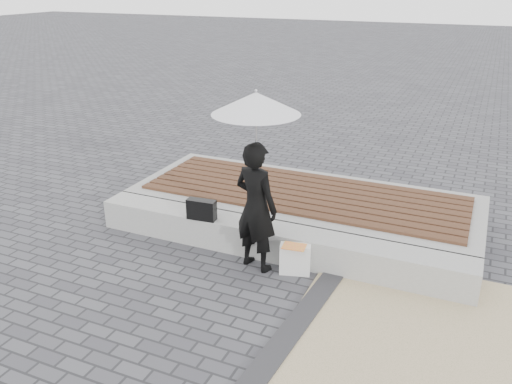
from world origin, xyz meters
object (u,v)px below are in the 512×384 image
Objects in this scene: canvas_tote at (295,259)px; handbag at (202,210)px; seating_ledge at (273,241)px; parasol at (256,103)px; woman at (256,207)px.

handbag is at bearing 158.14° from canvas_tote.
handbag is at bearing -170.04° from seating_ledge.
seating_ledge is 12.98× the size of handbag.
parasol is 3.34× the size of handbag.
parasol reaches higher than canvas_tote.
parasol is 1.76m from handbag.
parasol reaches higher than seating_ledge.
parasol is at bearing -0.00° from woman.
canvas_tote is (0.43, -0.32, -0.01)m from seating_ledge.
seating_ledge is at bearing 127.46° from canvas_tote.
handbag is (-0.86, 0.20, -1.52)m from parasol.
woman is 4.20× the size of handbag.
woman is 0.79m from canvas_tote.
canvas_tote is (0.50, 0.04, -1.86)m from parasol.
canvas_tote is (1.37, -0.16, -0.34)m from handbag.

